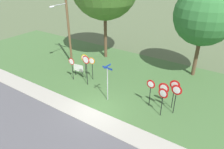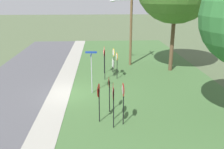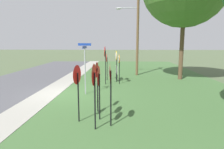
% 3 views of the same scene
% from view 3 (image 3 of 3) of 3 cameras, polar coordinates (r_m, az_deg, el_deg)
% --- Properties ---
extents(ground_plane, '(160.00, 160.00, 0.00)m').
position_cam_3_polar(ground_plane, '(12.99, -14.76, -5.53)').
color(ground_plane, '#4C5B3D').
extents(sidewalk_strip, '(44.00, 1.60, 0.06)m').
position_cam_3_polar(sidewalk_strip, '(13.24, -18.08, -5.27)').
color(sidewalk_strip, '#99968C').
rests_on(sidewalk_strip, ground_plane).
extents(grass_median, '(44.00, 12.00, 0.04)m').
position_cam_3_polar(grass_median, '(12.57, 12.47, -5.84)').
color(grass_median, '#3D6033').
rests_on(grass_median, ground_plane).
extents(stop_sign_near_left, '(0.72, 0.15, 2.55)m').
position_cam_3_polar(stop_sign_near_left, '(15.89, 1.26, 4.36)').
color(stop_sign_near_left, black).
rests_on(stop_sign_near_left, grass_median).
extents(stop_sign_near_right, '(0.65, 0.09, 2.25)m').
position_cam_3_polar(stop_sign_near_right, '(16.86, -1.53, 3.83)').
color(stop_sign_near_right, black).
rests_on(stop_sign_near_right, grass_median).
extents(stop_sign_far_left, '(0.65, 0.12, 2.30)m').
position_cam_3_polar(stop_sign_far_left, '(15.26, 2.09, 3.40)').
color(stop_sign_far_left, black).
rests_on(stop_sign_far_left, grass_median).
extents(stop_sign_far_center, '(0.77, 0.10, 2.92)m').
position_cam_3_polar(stop_sign_far_center, '(15.04, -2.03, 5.18)').
color(stop_sign_far_center, black).
rests_on(stop_sign_far_center, grass_median).
extents(yield_sign_near_left, '(0.80, 0.11, 2.47)m').
position_cam_3_polar(yield_sign_near_left, '(7.08, -5.34, -1.84)').
color(yield_sign_near_left, black).
rests_on(yield_sign_near_left, grass_median).
extents(yield_sign_near_right, '(0.83, 0.11, 2.28)m').
position_cam_3_polar(yield_sign_near_right, '(8.03, -3.95, -1.59)').
color(yield_sign_near_right, black).
rests_on(yield_sign_near_right, grass_median).
extents(yield_sign_far_left, '(0.70, 0.12, 2.34)m').
position_cam_3_polar(yield_sign_far_left, '(8.99, -4.45, -0.19)').
color(yield_sign_far_left, black).
rests_on(yield_sign_far_left, grass_median).
extents(yield_sign_far_right, '(0.76, 0.11, 2.48)m').
position_cam_3_polar(yield_sign_far_right, '(7.34, -0.62, -1.33)').
color(yield_sign_far_right, black).
rests_on(yield_sign_far_right, grass_median).
extents(yield_sign_center, '(0.76, 0.18, 2.33)m').
position_cam_3_polar(yield_sign_center, '(7.92, -10.14, -1.57)').
color(yield_sign_center, black).
rests_on(yield_sign_center, grass_median).
extents(street_name_post, '(0.96, 0.82, 3.17)m').
position_cam_3_polar(street_name_post, '(12.25, -7.87, 2.93)').
color(street_name_post, '#9EA0A8').
rests_on(street_name_post, grass_median).
extents(utility_pole, '(2.10, 2.28, 9.04)m').
position_cam_3_polar(utility_pole, '(19.68, 7.08, 14.02)').
color(utility_pole, brown).
rests_on(utility_pole, grass_median).
extents(notice_board, '(1.10, 0.15, 1.25)m').
position_cam_3_polar(notice_board, '(16.91, 1.37, 1.18)').
color(notice_board, black).
rests_on(notice_board, grass_median).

